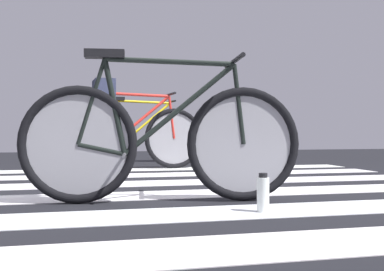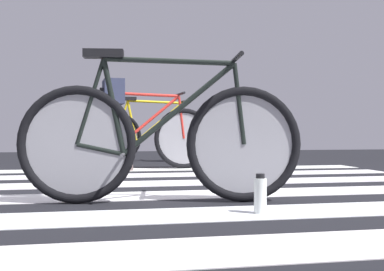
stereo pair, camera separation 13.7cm
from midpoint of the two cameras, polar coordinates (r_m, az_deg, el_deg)
name	(u,v)px [view 1 (the left image)]	position (r m, az deg, el deg)	size (l,w,h in m)	color
ground	(157,187)	(3.87, -5.26, -6.18)	(18.00, 14.00, 0.02)	black
crosswalk_markings	(161,189)	(3.66, -4.77, -6.36)	(5.42, 4.24, 0.00)	silver
bicycle_1_of_3	(162,140)	(2.93, -4.97, -0.53)	(1.73, 0.52, 0.93)	black
bicycle_2_of_3	(131,136)	(5.55, -7.97, -0.09)	(1.74, 0.52, 0.93)	black
cyclist_2_of_3	(104,112)	(5.51, -11.17, 2.82)	(0.34, 0.42, 1.03)	beige
bicycle_3_of_3	(140,135)	(6.88, -6.82, 0.01)	(1.73, 0.52, 0.93)	black
water_bottle	(263,194)	(2.58, 7.08, -6.99)	(0.07, 0.07, 0.21)	white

